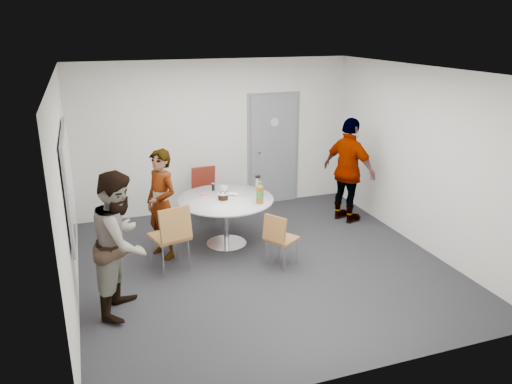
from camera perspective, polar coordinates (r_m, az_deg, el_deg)
name	(u,v)px	position (r m, az deg, el deg)	size (l,w,h in m)	color
floor	(263,265)	(7.19, 0.86, -8.30)	(5.00, 5.00, 0.00)	black
ceiling	(264,71)	(6.44, 0.97, 13.66)	(5.00, 5.00, 0.00)	silver
wall_back	(216,136)	(9.01, -4.60, 6.35)	(5.00, 5.00, 0.00)	silver
wall_left	(66,194)	(6.32, -20.89, -0.20)	(5.00, 5.00, 0.00)	silver
wall_right	(420,158)	(7.88, 18.28, 3.67)	(5.00, 5.00, 0.00)	silver
wall_front	(360,249)	(4.57, 11.82, -6.44)	(5.00, 5.00, 0.00)	silver
door	(273,149)	(9.39, 1.99, 4.88)	(1.02, 0.17, 2.12)	slate
whiteboard	(69,181)	(6.48, -20.63, 1.21)	(0.04, 1.90, 1.25)	gray
table	(228,204)	(7.59, -3.22, -1.42)	(1.45, 1.45, 1.09)	silver
chair_near_left	(172,232)	(6.84, -9.57, -4.52)	(0.57, 0.60, 0.98)	brown
chair_near_right	(279,236)	(6.94, 2.62, -5.00)	(0.54, 0.53, 0.79)	brown
chair_far	(206,188)	(8.68, -5.78, 0.46)	(0.47, 0.51, 0.92)	maroon
person_main	(162,204)	(7.28, -10.74, -1.39)	(0.59, 0.39, 1.61)	#A5C6EA
person_left	(121,243)	(6.00, -15.16, -5.60)	(0.84, 0.65, 1.72)	white
person_right	(349,171)	(8.60, 10.57, 2.41)	(1.06, 0.44, 1.80)	black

